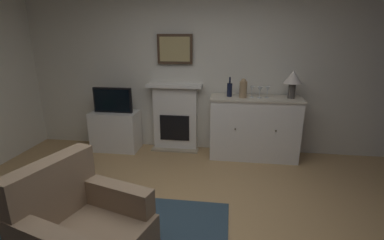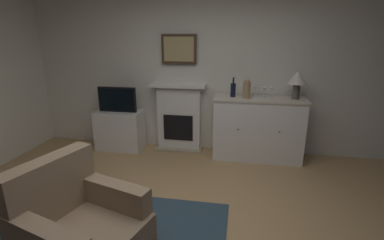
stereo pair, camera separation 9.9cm
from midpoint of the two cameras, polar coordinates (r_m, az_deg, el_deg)
name	(u,v)px [view 1 (the left image)]	position (r m, az deg, el deg)	size (l,w,h in m)	color
wall_rear	(207,61)	(4.45, 2.41, 12.00)	(5.98, 0.06, 2.90)	silver
fireplace_unit	(175,117)	(4.56, -4.03, 0.60)	(0.87, 0.30, 1.10)	white
framed_picture	(175,49)	(4.43, -4.20, 14.27)	(0.55, 0.04, 0.45)	#473323
sideboard_cabinet	(254,128)	(4.34, 11.93, -1.59)	(1.34, 0.49, 0.95)	white
table_lamp	(293,79)	(4.23, 19.33, 7.91)	(0.26, 0.26, 0.40)	#4C4742
wine_bottle	(230,89)	(4.18, 7.03, 6.24)	(0.08, 0.08, 0.29)	black
wine_glass_left	(252,89)	(4.19, 11.53, 6.24)	(0.07, 0.07, 0.16)	silver
wine_glass_center	(260,90)	(4.15, 13.08, 6.06)	(0.07, 0.07, 0.16)	silver
wine_glass_right	(267,90)	(4.19, 14.55, 6.06)	(0.07, 0.07, 0.16)	silver
vase_decorative	(243,88)	(4.12, 9.76, 6.43)	(0.11, 0.11, 0.28)	#9E7F5B
tv_cabinet	(116,131)	(4.78, -15.91, -2.12)	(0.75, 0.42, 0.64)	white
tv_set	(113,100)	(4.62, -16.53, 3.92)	(0.62, 0.07, 0.40)	black
armchair	(82,231)	(2.48, -22.76, -20.23)	(0.99, 0.96, 0.92)	#8C7259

